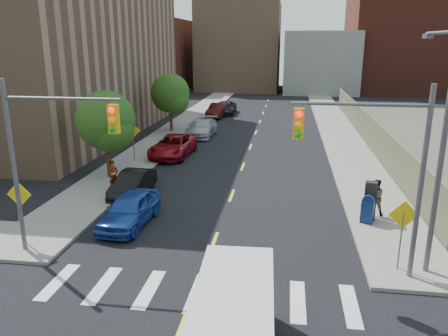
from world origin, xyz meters
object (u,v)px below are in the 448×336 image
(parked_car_blue, at_px, (130,209))
(parked_car_red, at_px, (173,146))
(parked_car_maroon, at_px, (217,110))
(payphone, at_px, (370,200))
(parked_car_grey, at_px, (225,108))
(pedestrian_east, at_px, (375,197))
(cargo_van, at_px, (233,327))
(parked_car_black, at_px, (133,183))
(mailbox, at_px, (368,209))
(parked_car_white, at_px, (198,125))
(pedestrian_west, at_px, (113,176))
(parked_car_silver, at_px, (203,128))

(parked_car_blue, distance_m, parked_car_red, 12.88)
(parked_car_maroon, bearing_deg, payphone, -61.78)
(parked_car_grey, bearing_deg, pedestrian_east, -70.21)
(parked_car_maroon, height_order, payphone, payphone)
(cargo_van, xyz_separation_m, pedestrian_east, (5.52, 11.21, -0.19))
(parked_car_black, xyz_separation_m, mailbox, (12.27, -2.54, 0.13))
(pedestrian_east, bearing_deg, parked_car_blue, 11.27)
(parked_car_white, relative_size, pedestrian_west, 2.18)
(payphone, height_order, pedestrian_west, payphone)
(parked_car_blue, relative_size, parked_car_black, 1.08)
(parked_car_white, bearing_deg, pedestrian_east, -55.16)
(cargo_van, relative_size, pedestrian_west, 2.89)
(parked_car_silver, relative_size, parked_car_white, 1.34)
(parked_car_blue, relative_size, cargo_van, 0.85)
(parked_car_black, xyz_separation_m, pedestrian_west, (-1.13, 0.02, 0.38))
(mailbox, xyz_separation_m, pedestrian_west, (-13.40, 2.56, 0.25))
(parked_car_blue, xyz_separation_m, payphone, (11.14, 1.98, 0.32))
(parked_car_red, xyz_separation_m, parked_car_silver, (0.80, 7.53, -0.02))
(parked_car_white, distance_m, parked_car_grey, 11.62)
(cargo_van, xyz_separation_m, payphone, (5.18, 10.63, -0.16))
(mailbox, bearing_deg, cargo_van, -95.55)
(parked_car_maroon, relative_size, payphone, 2.58)
(parked_car_red, distance_m, cargo_van, 22.66)
(parked_car_maroon, distance_m, cargo_van, 40.06)
(parked_car_black, bearing_deg, parked_car_red, 92.98)
(parked_car_red, distance_m, pedestrian_east, 16.39)
(mailbox, distance_m, payphone, 0.58)
(parked_car_white, height_order, parked_car_maroon, parked_car_maroon)
(payphone, xyz_separation_m, pedestrian_west, (-13.57, 2.07, -0.02))
(parked_car_blue, distance_m, parked_car_white, 21.94)
(mailbox, bearing_deg, parked_car_black, -170.94)
(parked_car_blue, relative_size, payphone, 2.40)
(parked_car_silver, bearing_deg, pedestrian_east, -54.06)
(parked_car_blue, bearing_deg, parked_car_grey, 94.39)
(parked_car_white, distance_m, parked_car_maroon, 8.94)
(parked_car_black, distance_m, parked_car_maroon, 26.80)
(payphone, xyz_separation_m, pedestrian_east, (0.34, 0.58, -0.02))
(parked_car_blue, bearing_deg, cargo_van, -51.64)
(payphone, bearing_deg, parked_car_blue, -162.06)
(parked_car_blue, relative_size, parked_car_maroon, 0.93)
(parked_car_white, distance_m, mailbox, 23.81)
(parked_car_blue, bearing_deg, parked_car_black, 111.64)
(parked_car_maroon, xyz_separation_m, cargo_van, (6.78, -39.48, 0.45))
(parked_car_white, xyz_separation_m, parked_car_grey, (0.95, 11.58, 0.06))
(pedestrian_west, bearing_deg, parked_car_black, -69.26)
(pedestrian_west, bearing_deg, parked_car_blue, -127.43)
(pedestrian_west, distance_m, pedestrian_east, 13.99)
(parked_car_blue, height_order, cargo_van, cargo_van)
(parked_car_maroon, xyz_separation_m, pedestrian_east, (12.30, -28.27, 0.26))
(parked_car_red, relative_size, parked_car_white, 1.43)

